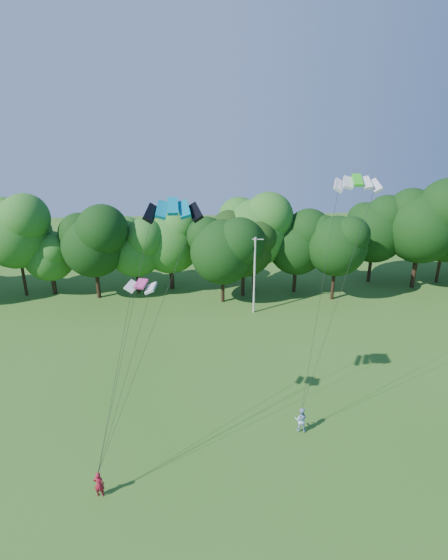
{
  "coord_description": "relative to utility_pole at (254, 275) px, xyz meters",
  "views": [
    {
      "loc": [
        -0.41,
        -13.72,
        21.24
      ],
      "look_at": [
        1.63,
        13.0,
        10.82
      ],
      "focal_mm": 28.0,
      "sensor_mm": 36.0,
      "label": 1
    }
  ],
  "objects": [
    {
      "name": "kite_flyer_right",
      "position": [
        0.59,
        -19.63,
        -3.55
      ],
      "size": [
        1.06,
        0.91,
        1.86
      ],
      "primitive_type": "imported",
      "rotation": [
        0.0,
        0.0,
        2.88
      ],
      "color": "#A1C1DF",
      "rests_on": "ground"
    },
    {
      "name": "kite_pink",
      "position": [
        -9.8,
        -19.96,
        7.2
      ],
      "size": [
        2.02,
        1.41,
        0.37
      ],
      "rotation": [
        0.0,
        0.0,
        -0.31
      ],
      "color": "#CB387E",
      "rests_on": "ground"
    },
    {
      "name": "kite_flyer_left",
      "position": [
        -12.54,
        -24.29,
        -3.63
      ],
      "size": [
        0.65,
        0.46,
        1.71
      ],
      "primitive_type": "imported",
      "rotation": [
        0.0,
        0.0,
        3.07
      ],
      "color": "maroon",
      "rests_on": "ground"
    },
    {
      "name": "utility_pole",
      "position": [
        0.0,
        0.0,
        0.0
      ],
      "size": [
        1.75,
        0.23,
        8.75
      ],
      "rotation": [
        0.0,
        0.0,
        -0.08
      ],
      "color": "beige",
      "rests_on": "ground"
    },
    {
      "name": "tree_back_center",
      "position": [
        -0.65,
        4.96,
        2.8
      ],
      "size": [
        8.02,
        8.02,
        11.67
      ],
      "color": "black",
      "rests_on": "ground"
    },
    {
      "name": "kite_teal",
      "position": [
        -7.75,
        -19.42,
        11.69
      ],
      "size": [
        3.19,
        1.45,
        0.83
      ],
      "rotation": [
        0.0,
        0.0,
        0.03
      ],
      "color": "#047590",
      "rests_on": "ground"
    },
    {
      "name": "kite_green",
      "position": [
        3.71,
        -17.27,
        12.71
      ],
      "size": [
        2.97,
        1.67,
        0.67
      ],
      "rotation": [
        0.0,
        0.0,
        -0.16
      ],
      "color": "green",
      "rests_on": "ground"
    }
  ]
}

